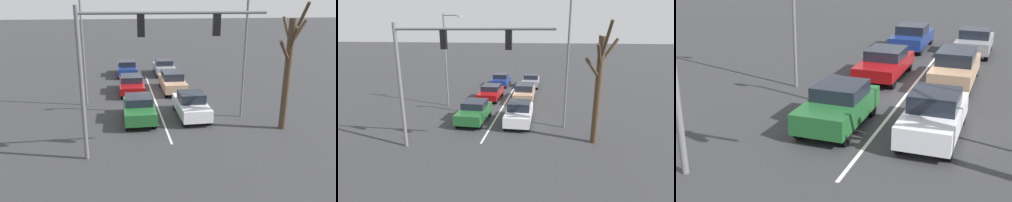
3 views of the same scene
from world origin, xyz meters
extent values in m
plane|color=#333335|center=(0.00, 0.00, 0.00)|extent=(240.00, 240.00, 0.00)
cube|color=silver|center=(0.00, 1.96, 0.01)|extent=(0.12, 15.92, 0.01)
cube|color=silver|center=(-1.90, 5.86, 0.67)|extent=(1.78, 4.28, 0.74)
cube|color=black|center=(-1.90, 5.85, 1.34)|extent=(1.57, 1.72, 0.59)
cube|color=red|center=(-2.52, 3.76, 0.86)|extent=(0.24, 0.06, 0.12)
cube|color=red|center=(-1.27, 3.76, 0.86)|extent=(0.24, 0.06, 0.12)
cylinder|color=black|center=(-2.66, 7.44, 0.31)|extent=(0.22, 0.61, 0.61)
cylinder|color=black|center=(-1.14, 7.44, 0.31)|extent=(0.22, 0.61, 0.61)
cylinder|color=black|center=(-2.66, 4.27, 0.31)|extent=(0.22, 0.61, 0.61)
cylinder|color=black|center=(-1.14, 4.27, 0.31)|extent=(0.22, 0.61, 0.61)
cube|color=#1E5928|center=(1.45, 6.09, 0.69)|extent=(1.87, 4.07, 0.71)
cube|color=black|center=(1.45, 5.83, 1.29)|extent=(1.65, 1.86, 0.49)
cube|color=red|center=(0.80, 4.10, 0.87)|extent=(0.24, 0.06, 0.12)
cube|color=red|center=(2.11, 4.10, 0.87)|extent=(0.24, 0.06, 0.12)
cylinder|color=black|center=(0.65, 7.54, 0.34)|extent=(0.22, 0.67, 0.67)
cylinder|color=black|center=(2.26, 7.54, 0.34)|extent=(0.22, 0.67, 0.67)
cylinder|color=black|center=(0.65, 4.64, 0.34)|extent=(0.22, 0.67, 0.67)
cylinder|color=black|center=(2.26, 4.64, 0.34)|extent=(0.22, 0.67, 0.67)
cube|color=maroon|center=(1.63, -0.60, 0.63)|extent=(1.92, 4.47, 0.56)
cube|color=black|center=(1.63, -0.83, 1.15)|extent=(1.69, 2.03, 0.49)
cube|color=red|center=(0.96, -2.80, 0.77)|extent=(0.24, 0.06, 0.12)
cube|color=red|center=(2.30, -2.80, 0.77)|extent=(0.24, 0.06, 0.12)
cylinder|color=black|center=(0.80, 1.03, 0.35)|extent=(0.22, 0.70, 0.70)
cylinder|color=black|center=(2.46, 1.03, 0.35)|extent=(0.22, 0.70, 0.70)
cylinder|color=black|center=(0.80, -2.24, 0.35)|extent=(0.22, 0.70, 0.70)
cylinder|color=black|center=(2.46, -2.24, 0.35)|extent=(0.22, 0.70, 0.70)
cube|color=tan|center=(-1.72, -0.60, 0.69)|extent=(1.80, 4.68, 0.72)
cube|color=black|center=(-1.72, -0.62, 1.35)|extent=(1.58, 2.24, 0.59)
cube|color=red|center=(-2.35, -2.90, 0.87)|extent=(0.24, 0.06, 0.12)
cube|color=red|center=(-1.09, -2.90, 0.87)|extent=(0.24, 0.06, 0.12)
cylinder|color=black|center=(-2.49, 1.16, 0.33)|extent=(0.22, 0.67, 0.67)
cylinder|color=black|center=(-0.95, 1.16, 0.33)|extent=(0.22, 0.67, 0.67)
cylinder|color=black|center=(-2.49, -2.36, 0.33)|extent=(0.22, 0.67, 0.67)
cylinder|color=black|center=(-0.95, -2.36, 0.33)|extent=(0.22, 0.67, 0.67)
cube|color=gray|center=(-1.92, -7.15, 0.68)|extent=(1.88, 4.03, 0.65)
cube|color=black|center=(-1.92, -7.08, 1.26)|extent=(1.65, 1.63, 0.51)
cube|color=red|center=(-2.58, -9.12, 0.84)|extent=(0.24, 0.06, 0.12)
cube|color=red|center=(-1.26, -9.12, 0.84)|extent=(0.24, 0.06, 0.12)
cylinder|color=black|center=(-2.73, -5.74, 0.36)|extent=(0.22, 0.71, 0.71)
cylinder|color=black|center=(-1.11, -5.74, 0.36)|extent=(0.22, 0.71, 0.71)
cylinder|color=black|center=(-2.73, -8.56, 0.36)|extent=(0.22, 0.71, 0.71)
cylinder|color=black|center=(-1.11, -8.56, 0.36)|extent=(0.22, 0.71, 0.71)
cube|color=navy|center=(1.80, -7.36, 0.64)|extent=(1.89, 4.42, 0.66)
cube|color=black|center=(1.80, -7.32, 1.23)|extent=(1.67, 1.95, 0.51)
cube|color=red|center=(1.13, -9.54, 0.81)|extent=(0.24, 0.06, 0.12)
cube|color=red|center=(2.46, -9.54, 0.81)|extent=(0.24, 0.06, 0.12)
cylinder|color=black|center=(0.98, -5.72, 0.31)|extent=(0.22, 0.63, 0.63)
cylinder|color=black|center=(2.61, -5.72, 0.31)|extent=(0.22, 0.63, 0.63)
cylinder|color=black|center=(0.98, -9.01, 0.31)|extent=(0.22, 0.63, 0.63)
cylinder|color=black|center=(2.61, -9.01, 0.31)|extent=(0.22, 0.63, 0.63)
cylinder|color=slate|center=(4.26, 10.92, 3.52)|extent=(0.20, 0.20, 7.05)
cylinder|color=slate|center=(0.05, 10.92, 6.70)|extent=(8.41, 0.14, 0.14)
cube|color=black|center=(-1.85, 10.92, 6.16)|extent=(0.32, 0.22, 0.95)
sphere|color=red|center=(-1.85, 10.76, 6.44)|extent=(0.20, 0.20, 0.20)
sphere|color=#4C420C|center=(-1.85, 10.76, 6.16)|extent=(0.20, 0.20, 0.20)
sphere|color=#0A3814|center=(-1.85, 10.76, 5.87)|extent=(0.20, 0.20, 0.20)
cube|color=black|center=(1.55, 10.92, 6.16)|extent=(0.32, 0.22, 0.95)
sphere|color=red|center=(1.55, 10.76, 6.44)|extent=(0.20, 0.20, 0.20)
sphere|color=#4C420C|center=(1.55, 10.76, 6.16)|extent=(0.20, 0.20, 0.20)
sphere|color=#0A3814|center=(1.55, 10.76, 5.87)|extent=(0.20, 0.20, 0.20)
cylinder|color=slate|center=(4.97, 2.26, 4.00)|extent=(0.14, 0.14, 8.00)
cylinder|color=slate|center=(-5.11, 6.29, 4.71)|extent=(0.14, 0.14, 9.43)
cylinder|color=#423323|center=(-6.76, 8.63, 3.16)|extent=(0.38, 0.38, 6.33)
cylinder|color=#423323|center=(-6.32, 8.94, 4.58)|extent=(1.08, 0.82, 1.26)
cylinder|color=#423323|center=(-6.80, 8.06, 5.62)|extent=(0.25, 1.29, 1.50)
cylinder|color=#423323|center=(-7.18, 8.58, 5.53)|extent=(1.00, 0.30, 1.40)
cylinder|color=#423323|center=(-6.55, 9.25, 5.33)|extent=(0.62, 1.40, 1.38)
cylinder|color=#423323|center=(-6.86, 9.16, 6.11)|extent=(0.40, 1.23, 2.15)
camera|label=1|loc=(2.55, 25.46, 7.17)|focal=35.00mm
camera|label=2|loc=(-3.80, 24.12, 6.64)|focal=28.00mm
camera|label=3|loc=(-4.19, 20.56, 6.32)|focal=50.00mm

